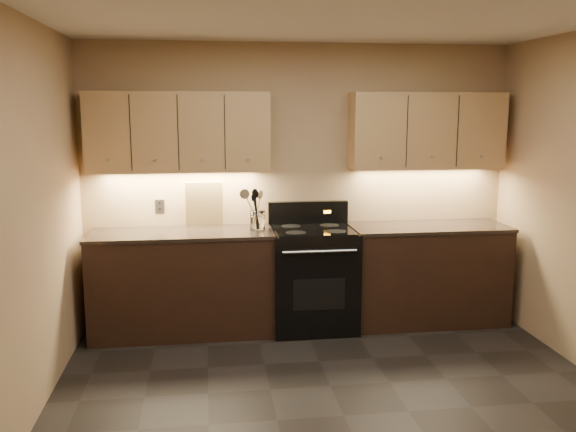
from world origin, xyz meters
name	(u,v)px	position (x,y,z in m)	size (l,w,h in m)	color
floor	(344,416)	(0.00, 0.00, 0.00)	(4.00, 4.00, 0.00)	black
ceiling	(351,6)	(0.00, 0.00, 2.60)	(4.00, 4.00, 0.00)	silver
wall_back	(299,184)	(0.00, 2.00, 1.30)	(4.00, 0.04, 2.60)	tan
wall_left	(11,231)	(-2.00, 0.00, 1.30)	(0.04, 4.00, 2.60)	tan
counter_left	(183,283)	(-1.10, 1.70, 0.47)	(1.62, 0.62, 0.93)	black
counter_right	(427,274)	(1.18, 1.70, 0.47)	(1.46, 0.62, 0.93)	black
stove	(313,277)	(0.08, 1.68, 0.48)	(0.76, 0.68, 1.14)	black
upper_cab_left	(179,132)	(-1.10, 1.85, 1.80)	(1.60, 0.30, 0.70)	tan
upper_cab_right	(427,131)	(1.18, 1.85, 1.80)	(1.44, 0.30, 0.70)	tan
outlet_plate	(160,206)	(-1.30, 1.99, 1.12)	(0.09, 0.01, 0.12)	#B2B5BA
utensil_crock	(258,221)	(-0.42, 1.72, 1.01)	(0.17, 0.17, 0.17)	white
cutting_board	(204,204)	(-0.89, 1.94, 1.14)	(0.34, 0.02, 0.43)	tan
wooden_spoon	(254,210)	(-0.46, 1.70, 1.12)	(0.06, 0.06, 0.34)	tan
black_spoon	(257,208)	(-0.42, 1.74, 1.12)	(0.06, 0.06, 0.35)	black
black_turner	(259,211)	(-0.41, 1.69, 1.10)	(0.08, 0.08, 0.32)	black
steel_skimmer	(261,208)	(-0.39, 1.72, 1.13)	(0.09, 0.09, 0.36)	silver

